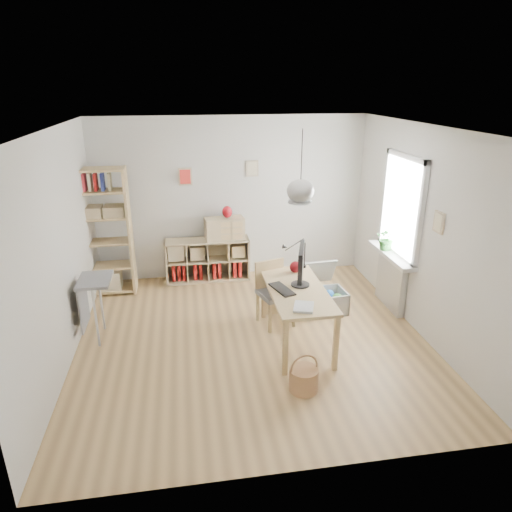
{
  "coord_description": "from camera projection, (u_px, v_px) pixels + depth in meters",
  "views": [
    {
      "loc": [
        -0.79,
        -5.2,
        3.18
      ],
      "look_at": [
        0.1,
        0.3,
        1.05
      ],
      "focal_mm": 32.0,
      "sensor_mm": 36.0,
      "label": 1
    }
  ],
  "objects": [
    {
      "name": "drawer_chest",
      "position": [
        224.0,
        228.0,
        7.59
      ],
      "size": [
        0.67,
        0.36,
        0.36
      ],
      "primitive_type": "cube",
      "rotation": [
        0.0,
        0.0,
        0.11
      ],
      "color": "tan",
      "rests_on": "cube_shelf"
    },
    {
      "name": "window_unit",
      "position": [
        402.0,
        207.0,
        6.38
      ],
      "size": [
        0.07,
        1.16,
        1.46
      ],
      "color": "white",
      "rests_on": "ground"
    },
    {
      "name": "room_shell",
      "position": [
        300.0,
        191.0,
        5.28
      ],
      "size": [
        4.5,
        4.5,
        4.5
      ],
      "color": "silver",
      "rests_on": "ground"
    },
    {
      "name": "yarn_ball",
      "position": [
        295.0,
        267.0,
        6.2
      ],
      "size": [
        0.16,
        0.16,
        0.16
      ],
      "primitive_type": "sphere",
      "color": "#4D0A0F",
      "rests_on": "desk"
    },
    {
      "name": "red_vase",
      "position": [
        227.0,
        212.0,
        7.49
      ],
      "size": [
        0.16,
        0.16,
        0.2
      ],
      "primitive_type": "ellipsoid",
      "color": "maroon",
      "rests_on": "drawer_chest"
    },
    {
      "name": "radiator",
      "position": [
        391.0,
        282.0,
        6.79
      ],
      "size": [
        0.1,
        0.8,
        0.8
      ],
      "primitive_type": "cube",
      "color": "silver",
      "rests_on": "ground"
    },
    {
      "name": "desk",
      "position": [
        297.0,
        296.0,
        5.76
      ],
      "size": [
        0.7,
        1.5,
        0.75
      ],
      "color": "#DDC07F",
      "rests_on": "ground"
    },
    {
      "name": "chair",
      "position": [
        274.0,
        289.0,
        6.29
      ],
      "size": [
        0.54,
        0.54,
        0.89
      ],
      "rotation": [
        0.0,
        0.0,
        0.3
      ],
      "color": "gray",
      "rests_on": "ground"
    },
    {
      "name": "side_table",
      "position": [
        91.0,
        292.0,
        5.83
      ],
      "size": [
        0.4,
        0.55,
        0.85
      ],
      "color": "gray",
      "rests_on": "ground"
    },
    {
      "name": "ground",
      "position": [
        252.0,
        338.0,
        6.05
      ],
      "size": [
        4.5,
        4.5,
        0.0
      ],
      "primitive_type": "plane",
      "color": "tan",
      "rests_on": "ground"
    },
    {
      "name": "task_lamp",
      "position": [
        293.0,
        252.0,
        6.22
      ],
      "size": [
        0.37,
        0.14,
        0.39
      ],
      "color": "black",
      "rests_on": "desk"
    },
    {
      "name": "tall_bookshelf",
      "position": [
        104.0,
        227.0,
        7.02
      ],
      "size": [
        0.8,
        0.38,
        2.0
      ],
      "color": "#DDC07F",
      "rests_on": "ground"
    },
    {
      "name": "cube_shelf",
      "position": [
        206.0,
        262.0,
        7.79
      ],
      "size": [
        1.4,
        0.38,
        0.72
      ],
      "color": "tan",
      "rests_on": "ground"
    },
    {
      "name": "storage_chest",
      "position": [
        322.0,
        296.0,
        6.73
      ],
      "size": [
        0.69,
        0.77,
        0.68
      ],
      "rotation": [
        0.0,
        0.0,
        0.08
      ],
      "color": "silver",
      "rests_on": "ground"
    },
    {
      "name": "monitor",
      "position": [
        301.0,
        264.0,
        5.72
      ],
      "size": [
        0.24,
        0.58,
        0.52
      ],
      "rotation": [
        0.0,
        0.0,
        -0.3
      ],
      "color": "black",
      "rests_on": "desk"
    },
    {
      "name": "paper_tray",
      "position": [
        304.0,
        307.0,
        5.23
      ],
      "size": [
        0.3,
        0.33,
        0.03
      ],
      "primitive_type": "cube",
      "rotation": [
        0.0,
        0.0,
        -0.33
      ],
      "color": "white",
      "rests_on": "desk"
    },
    {
      "name": "potted_plant",
      "position": [
        387.0,
        239.0,
        6.68
      ],
      "size": [
        0.39,
        0.36,
        0.35
      ],
      "primitive_type": "imported",
      "rotation": [
        0.0,
        0.0,
        -0.35
      ],
      "color": "#205721",
      "rests_on": "windowsill"
    },
    {
      "name": "wicker_basket",
      "position": [
        304.0,
        378.0,
        4.99
      ],
      "size": [
        0.32,
        0.32,
        0.45
      ],
      "rotation": [
        0.0,
        0.0,
        0.19
      ],
      "color": "#A36F49",
      "rests_on": "ground"
    },
    {
      "name": "keyboard",
      "position": [
        282.0,
        289.0,
        5.69
      ],
      "size": [
        0.28,
        0.46,
        0.02
      ],
      "primitive_type": "cube",
      "rotation": [
        0.0,
        0.0,
        0.3
      ],
      "color": "black",
      "rests_on": "desk"
    },
    {
      "name": "windowsill",
      "position": [
        391.0,
        255.0,
        6.62
      ],
      "size": [
        0.22,
        1.2,
        0.06
      ],
      "primitive_type": "cube",
      "color": "white",
      "rests_on": "radiator"
    }
  ]
}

